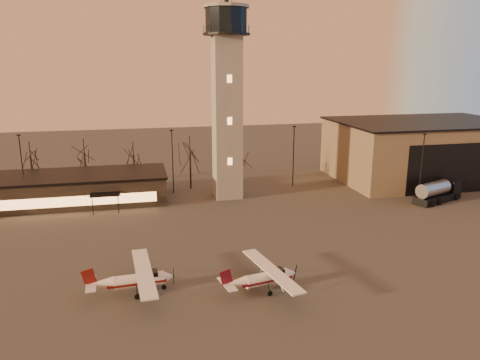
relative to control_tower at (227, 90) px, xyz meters
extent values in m
plane|color=#3F3D3A|center=(0.00, -30.00, -16.33)|extent=(220.00, 220.00, 0.00)
cube|color=gray|center=(0.00, 0.00, -4.33)|extent=(4.00, 4.00, 24.00)
cylinder|color=black|center=(0.00, 0.00, 7.82)|extent=(6.80, 6.80, 0.30)
cylinder|color=black|center=(0.00, 0.00, 9.67)|extent=(6.00, 6.00, 3.40)
cylinder|color=gray|center=(0.00, 0.00, 11.57)|extent=(6.60, 6.60, 0.40)
cube|color=#7C6A51|center=(36.00, 4.00, -11.33)|extent=(30.00, 20.00, 10.00)
cube|color=black|center=(36.00, 4.00, -6.18)|extent=(30.60, 20.60, 0.30)
cube|color=black|center=(36.00, -6.02, -12.33)|extent=(18.00, 0.10, 8.00)
cube|color=black|center=(-22.00, 2.00, -14.33)|extent=(25.00, 10.00, 4.00)
cube|color=black|center=(-22.00, 2.00, -12.18)|extent=(25.40, 10.40, 0.30)
cube|color=#FCA558|center=(-22.00, -3.02, -14.73)|extent=(22.00, 0.08, 1.40)
cube|color=black|center=(-18.00, -4.00, -13.73)|extent=(4.00, 2.00, 0.20)
cylinder|color=black|center=(-30.00, 4.00, -11.33)|extent=(0.16, 0.16, 10.00)
cube|color=black|center=(-30.00, 4.00, -6.28)|extent=(0.50, 0.25, 0.18)
cylinder|color=black|center=(-8.00, 4.00, -11.33)|extent=(0.16, 0.16, 10.00)
cube|color=black|center=(-8.00, 4.00, -6.28)|extent=(0.50, 0.25, 0.18)
cylinder|color=black|center=(12.00, 4.00, -11.33)|extent=(0.16, 0.16, 10.00)
cube|color=black|center=(12.00, 4.00, -6.28)|extent=(0.50, 0.25, 0.18)
cylinder|color=black|center=(28.00, -8.00, -11.33)|extent=(0.16, 0.16, 10.00)
cube|color=black|center=(28.00, -8.00, -6.28)|extent=(0.50, 0.25, 0.18)
cylinder|color=black|center=(-30.00, 10.00, -13.46)|extent=(0.28, 0.28, 5.74)
cylinder|color=black|center=(-14.00, 10.00, -13.70)|extent=(0.28, 0.28, 5.25)
cylinder|color=black|center=(-5.00, 6.00, -13.25)|extent=(0.28, 0.28, 6.16)
cylinder|color=black|center=(4.00, 8.00, -13.84)|extent=(0.28, 0.28, 4.97)
cylinder|color=black|center=(-22.00, 12.00, -13.53)|extent=(0.28, 0.28, 5.60)
cylinder|color=white|center=(-2.38, -30.74, -15.18)|extent=(4.37, 1.98, 1.19)
cone|color=white|center=(0.04, -30.26, -15.18)|extent=(1.03, 1.27, 1.14)
cone|color=white|center=(-5.44, -31.33, -15.04)|extent=(2.35, 1.41, 1.01)
cube|color=black|center=(-1.49, -30.56, -14.77)|extent=(1.53, 1.21, 0.64)
cube|color=maroon|center=(-2.56, -30.77, -15.23)|extent=(5.09, 2.15, 0.20)
cube|color=white|center=(-1.94, -30.65, -14.46)|extent=(3.28, 10.16, 0.13)
cube|color=white|center=(-6.25, -31.49, -14.95)|extent=(1.39, 3.13, 0.07)
cube|color=maroon|center=(-6.34, -31.51, -14.31)|extent=(1.26, 0.32, 1.55)
cylinder|color=white|center=(-13.86, -28.74, -15.12)|extent=(4.51, 1.54, 1.25)
cone|color=white|center=(-11.26, -28.57, -15.12)|extent=(0.95, 1.25, 1.20)
cone|color=white|center=(-17.13, -28.96, -14.97)|extent=(2.38, 1.21, 1.06)
cube|color=black|center=(-12.90, -28.68, -14.68)|extent=(1.51, 1.11, 0.68)
cube|color=#63110E|center=(-14.05, -28.75, -15.17)|extent=(5.29, 1.63, 0.21)
cube|color=white|center=(-13.38, -28.71, -14.37)|extent=(2.15, 10.69, 0.14)
cube|color=white|center=(-18.00, -29.01, -14.88)|extent=(1.08, 3.24, 0.08)
cube|color=#63110E|center=(-18.10, -29.02, -14.20)|extent=(1.34, 0.17, 1.64)
cube|color=black|center=(30.17, -9.43, -15.77)|extent=(8.92, 5.48, 1.12)
cube|color=black|center=(33.19, -8.22, -14.39)|extent=(2.76, 2.93, 1.83)
cube|color=black|center=(33.85, -7.95, -14.09)|extent=(0.81, 1.83, 1.02)
cylinder|color=silver|center=(29.04, -9.88, -14.19)|extent=(6.07, 4.10, 2.13)
camera|label=1|loc=(-13.41, -68.50, 4.16)|focal=35.00mm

